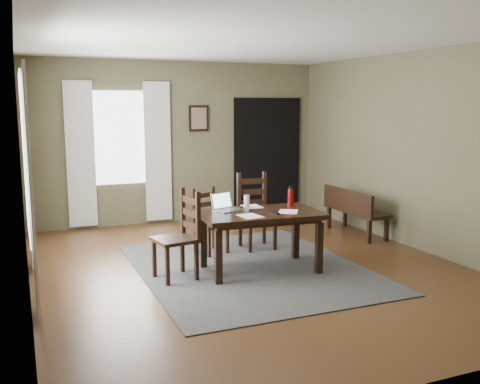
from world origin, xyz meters
name	(u,v)px	position (x,y,z in m)	size (l,w,h in m)	color
ground	(249,269)	(0.00, 0.00, -0.01)	(5.00, 6.00, 0.01)	#492C16
room_shell	(250,120)	(0.00, 0.00, 1.80)	(5.02, 6.02, 2.71)	brown
rug	(249,268)	(0.00, 0.00, 0.01)	(2.60, 3.20, 0.01)	#383838
dining_table	(260,219)	(0.08, -0.14, 0.63)	(1.48, 0.95, 0.71)	black
chair_end	(179,236)	(-0.89, -0.05, 0.50)	(0.51, 0.51, 1.01)	black
chair_back_left	(209,222)	(-0.22, 0.85, 0.43)	(0.47, 0.47, 0.87)	black
chair_back_right	(256,212)	(0.47, 0.85, 0.51)	(0.46, 0.46, 1.03)	black
bench	(353,208)	(2.16, 0.97, 0.42)	(0.40, 1.25, 0.70)	black
laptop	(225,206)	(-0.27, 0.13, 0.78)	(0.38, 0.34, 0.21)	#B7B7BC
computer_mouse	(248,210)	(-0.04, -0.04, 0.74)	(0.05, 0.09, 0.03)	#3F3F42
tv_remote	(274,213)	(0.18, -0.29, 0.73)	(0.05, 0.17, 0.02)	black
drinking_glass	(247,202)	(0.03, 0.16, 0.80)	(0.07, 0.07, 0.16)	silver
water_bottle	(290,197)	(0.59, 0.07, 0.84)	(0.08, 0.08, 0.25)	#B00F0D
paper_b	(288,212)	(0.39, -0.25, 0.72)	(0.21, 0.28, 0.00)	white
paper_c	(252,206)	(0.13, 0.21, 0.72)	(0.21, 0.28, 0.00)	white
paper_e	(250,216)	(-0.13, -0.31, 0.72)	(0.22, 0.29, 0.00)	white
window_left	(24,156)	(-2.47, 0.20, 1.45)	(0.01, 1.30, 1.70)	white
window_back	(119,138)	(-1.00, 2.97, 1.45)	(1.00, 0.01, 1.50)	white
curtain_left_near	(31,191)	(-2.44, -0.62, 1.20)	(0.03, 0.48, 2.30)	silver
curtain_left_far	(27,171)	(-2.44, 1.02, 1.20)	(0.03, 0.48, 2.30)	silver
curtain_back_left	(81,155)	(-1.62, 2.94, 1.20)	(0.44, 0.03, 2.30)	silver
curtain_back_right	(158,152)	(-0.38, 2.94, 1.20)	(0.44, 0.03, 2.30)	silver
framed_picture	(199,118)	(0.35, 2.97, 1.75)	(0.34, 0.03, 0.44)	black
doorway_back	(267,157)	(1.65, 2.97, 1.05)	(1.30, 0.03, 2.10)	black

